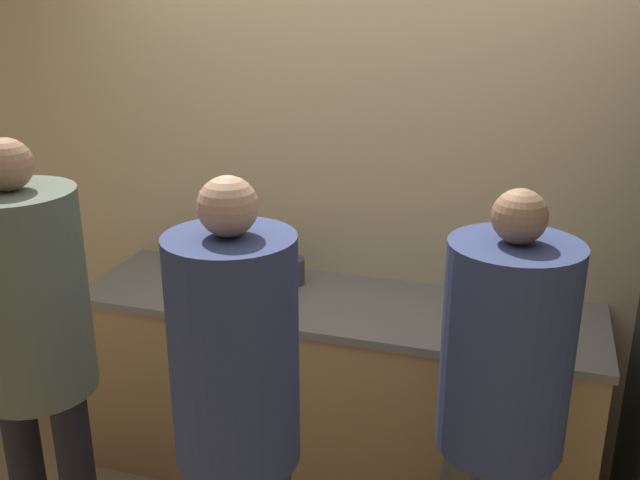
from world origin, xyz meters
name	(u,v)px	position (x,y,z in m)	size (l,w,h in m)	color
wall_back	(356,190)	(0.00, 0.70, 1.30)	(5.20, 0.06, 2.60)	#D6BC8C
counter	(335,388)	(0.00, 0.37, 0.45)	(2.27, 0.68, 0.89)	tan
person_left	(30,327)	(-0.83, -0.56, 1.07)	(0.42, 0.42, 1.73)	black
person_center	(236,393)	(0.00, -0.68, 1.03)	(0.38, 0.38, 1.70)	#38332D
person_right	(503,383)	(0.76, -0.33, 1.00)	(0.40, 0.40, 1.63)	#4C4742
fruit_bowl	(221,279)	(-0.53, 0.34, 0.93)	(0.28, 0.28, 0.12)	brown
utensil_crock	(293,270)	(-0.24, 0.49, 0.95)	(0.11, 0.11, 0.24)	#3D424C
bottle_red	(512,313)	(0.75, 0.33, 0.95)	(0.06, 0.06, 0.15)	red
cup_red	(229,264)	(-0.58, 0.53, 0.93)	(0.07, 0.07, 0.08)	#A33D33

